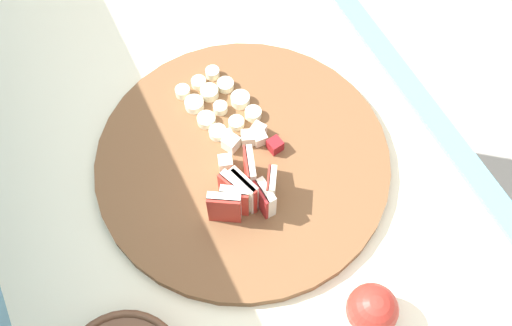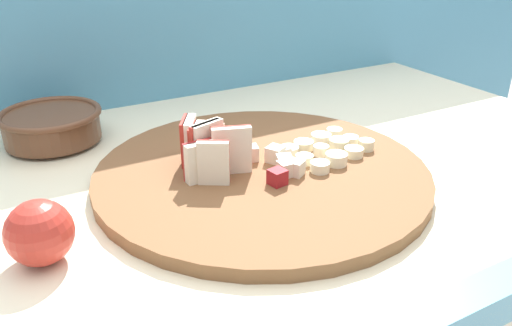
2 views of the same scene
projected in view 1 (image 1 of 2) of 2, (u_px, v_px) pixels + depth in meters
name	position (u px, v px, depth m)	size (l,w,h in m)	color
tiled_countertop	(263.00, 325.00, 1.24)	(1.46, 0.71, 0.89)	beige
cutting_board	(243.00, 161.00, 0.91)	(0.44, 0.44, 0.02)	brown
apple_wedge_fan	(244.00, 192.00, 0.84)	(0.09, 0.11, 0.07)	#B22D23
apple_dice_pile	(247.00, 142.00, 0.91)	(0.06, 0.10, 0.02)	#EFE5CC
banana_slice_rows	(217.00, 102.00, 0.95)	(0.13, 0.11, 0.02)	#F4EAC6
whole_apple	(372.00, 309.00, 0.78)	(0.07, 0.07, 0.07)	#B22D23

